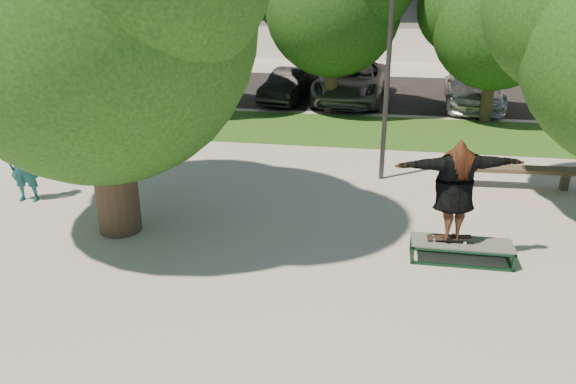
% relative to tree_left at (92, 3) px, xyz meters
% --- Properties ---
extents(ground, '(120.00, 120.00, 0.00)m').
position_rel_tree_left_xyz_m(ground, '(4.29, -1.09, -4.42)').
color(ground, '#A09B93').
rests_on(ground, ground).
extents(grass_strip, '(30.00, 4.00, 0.02)m').
position_rel_tree_left_xyz_m(grass_strip, '(5.29, 8.41, -4.41)').
color(grass_strip, '#2A4E16').
rests_on(grass_strip, ground).
extents(asphalt_strip, '(40.00, 8.00, 0.01)m').
position_rel_tree_left_xyz_m(asphalt_strip, '(4.29, 14.91, -4.42)').
color(asphalt_strip, black).
rests_on(asphalt_strip, ground).
extents(tree_left, '(6.96, 5.95, 7.12)m').
position_rel_tree_left_xyz_m(tree_left, '(0.00, 0.00, 0.00)').
color(tree_left, '#38281E').
rests_on(tree_left, ground).
extents(bg_tree_left, '(5.28, 4.51, 5.77)m').
position_rel_tree_left_xyz_m(bg_tree_left, '(-2.28, 9.98, -0.69)').
color(bg_tree_left, '#38281E').
rests_on(bg_tree_left, ground).
extents(bg_tree_right, '(5.04, 4.31, 5.43)m').
position_rel_tree_left_xyz_m(bg_tree_right, '(8.73, 10.47, -0.93)').
color(bg_tree_right, '#38281E').
rests_on(bg_tree_right, ground).
extents(lamppost, '(0.25, 0.15, 6.11)m').
position_rel_tree_left_xyz_m(lamppost, '(5.29, 3.91, -1.27)').
color(lamppost, '#2D2D30').
rests_on(lamppost, ground).
extents(grind_box, '(1.80, 0.60, 0.38)m').
position_rel_tree_left_xyz_m(grind_box, '(6.79, -0.26, -4.23)').
color(grind_box, '#11331F').
rests_on(grind_box, ground).
extents(skater_rig, '(2.35, 1.18, 1.92)m').
position_rel_tree_left_xyz_m(skater_rig, '(6.56, -0.26, -3.05)').
color(skater_rig, white).
rests_on(skater_rig, grind_box).
extents(bystander, '(0.72, 0.52, 1.82)m').
position_rel_tree_left_xyz_m(bystander, '(-2.71, 1.06, -3.51)').
color(bystander, '#164D55').
rests_on(bystander, ground).
extents(bench, '(3.37, 0.60, 0.51)m').
position_rel_tree_left_xyz_m(bench, '(8.45, 3.81, -3.99)').
color(bench, '#4E3F2F').
rests_on(bench, ground).
extents(car_silver_a, '(2.24, 4.76, 1.57)m').
position_rel_tree_left_xyz_m(car_silver_a, '(-4.71, 13.22, -3.64)').
color(car_silver_a, '#B2B2B7').
rests_on(car_silver_a, asphalt_strip).
extents(car_dark, '(2.04, 4.10, 1.29)m').
position_rel_tree_left_xyz_m(car_dark, '(1.49, 12.41, -3.78)').
color(car_dark, black).
rests_on(car_dark, asphalt_strip).
extents(car_grey, '(2.98, 5.89, 1.60)m').
position_rel_tree_left_xyz_m(car_grey, '(3.92, 13.02, -3.62)').
color(car_grey, slate).
rests_on(car_grey, asphalt_strip).
extents(car_silver_b, '(2.42, 5.31, 1.50)m').
position_rel_tree_left_xyz_m(car_silver_b, '(8.67, 12.95, -3.67)').
color(car_silver_b, '#BABABF').
rests_on(car_silver_b, asphalt_strip).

